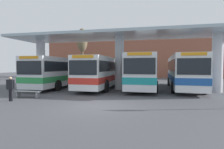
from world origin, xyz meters
The scene contains 11 objects.
ground_plane centered at (0.00, 0.00, 0.00)m, with size 100.00×100.00×0.00m, color #4C4C51.
townhouse_backdrop centered at (0.00, 27.31, 5.94)m, with size 40.00×0.58×10.21m.
station_canopy centered at (0.00, 7.37, 4.42)m, with size 22.14×5.14×5.34m.
transit_bus_left_bay centered at (-6.54, 8.80, 1.74)m, with size 3.01×11.61×3.11m.
transit_bus_center_bay centered at (-1.90, 8.78, 1.75)m, with size 2.88×11.63×3.12m.
transit_bus_right_bay centered at (2.23, 9.50, 1.84)m, with size 2.92×11.91×3.29m.
transit_bus_far_right_bay centered at (6.14, 9.10, 1.81)m, with size 2.99×10.51×3.25m.
waiting_bench_near_pillar centered at (-5.62, 1.54, 0.35)m, with size 1.96×0.44×0.46m.
pedestrian_waiting centered at (-5.79, 0.15, 0.96)m, with size 0.58×0.29×1.57m.
poplar_tree_behind_left centered at (-8.68, 19.31, 6.57)m, with size 1.84×1.84×8.83m.
parked_car_street centered at (9.50, 23.50, 0.99)m, with size 4.17×2.06×2.07m.
Camera 1 is at (2.97, -9.30, 2.21)m, focal length 28.00 mm.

